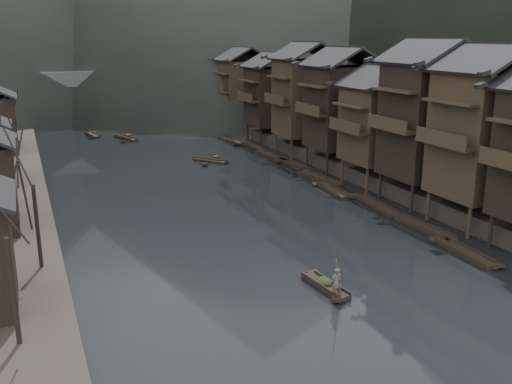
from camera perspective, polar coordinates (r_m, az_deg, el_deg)
water at (r=41.83m, az=2.54°, el=-5.72°), size 300.00×300.00×0.00m
right_bank at (r=92.38m, az=11.89°, el=6.26°), size 40.00×200.00×1.80m
stilt_houses at (r=64.05m, az=9.74°, el=9.53°), size 9.00×67.60×15.11m
bare_trees at (r=49.32m, az=-22.65°, el=4.46°), size 3.87×59.08×7.74m
moored_sampans at (r=65.38m, az=4.28°, el=2.23°), size 3.10×60.55×0.47m
midriver_boats at (r=83.41m, az=-11.81°, el=4.82°), size 13.87×29.46×0.45m
stone_bridge at (r=109.05m, az=-13.81°, el=9.74°), size 40.00×6.00×9.00m
hero_sampan at (r=35.73m, az=6.94°, el=-9.30°), size 1.34×4.50×0.43m
cargo_heap at (r=35.69m, az=6.83°, el=-8.41°), size 0.98×1.28×0.59m
boatman at (r=33.98m, az=8.04°, el=-8.60°), size 0.69×0.48×1.81m
bamboo_pole at (r=33.11m, az=8.51°, el=-4.42°), size 1.73×1.97×3.40m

